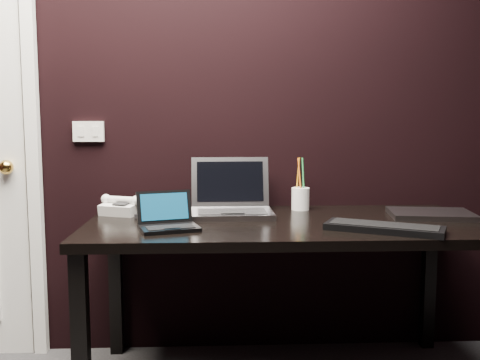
{
  "coord_description": "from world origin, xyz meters",
  "views": [
    {
      "loc": [
        0.01,
        -0.88,
        1.18
      ],
      "look_at": [
        0.11,
        1.35,
        0.93
      ],
      "focal_mm": 40.0,
      "sensor_mm": 36.0,
      "label": 1
    }
  ],
  "objects_px": {
    "pen_cup": "(300,198)",
    "desk_phone": "(122,207)",
    "ext_keyboard": "(384,228)",
    "closed_laptop": "(431,214)",
    "netbook": "(168,222)",
    "desk": "(283,238)",
    "mobile_phone": "(142,210)",
    "silver_laptop": "(231,204)"
  },
  "relations": [
    {
      "from": "desk",
      "to": "closed_laptop",
      "type": "relative_size",
      "value": 4.31
    },
    {
      "from": "netbook",
      "to": "silver_laptop",
      "type": "xyz_separation_m",
      "value": [
        0.26,
        0.31,
        0.02
      ]
    },
    {
      "from": "mobile_phone",
      "to": "silver_laptop",
      "type": "bearing_deg",
      "value": 7.27
    },
    {
      "from": "ext_keyboard",
      "to": "pen_cup",
      "type": "bearing_deg",
      "value": 116.06
    },
    {
      "from": "desk_phone",
      "to": "ext_keyboard",
      "type": "bearing_deg",
      "value": -21.09
    },
    {
      "from": "netbook",
      "to": "pen_cup",
      "type": "relative_size",
      "value": 1.08
    },
    {
      "from": "silver_laptop",
      "to": "netbook",
      "type": "bearing_deg",
      "value": -130.31
    },
    {
      "from": "netbook",
      "to": "mobile_phone",
      "type": "bearing_deg",
      "value": 118.54
    },
    {
      "from": "ext_keyboard",
      "to": "closed_laptop",
      "type": "xyz_separation_m",
      "value": [
        0.31,
        0.3,
        -0.0
      ]
    },
    {
      "from": "pen_cup",
      "to": "desk_phone",
      "type": "bearing_deg",
      "value": -173.93
    },
    {
      "from": "desk",
      "to": "desk_phone",
      "type": "relative_size",
      "value": 8.02
    },
    {
      "from": "netbook",
      "to": "ext_keyboard",
      "type": "relative_size",
      "value": 0.58
    },
    {
      "from": "netbook",
      "to": "desk_phone",
      "type": "distance_m",
      "value": 0.42
    },
    {
      "from": "desk",
      "to": "pen_cup",
      "type": "height_order",
      "value": "pen_cup"
    },
    {
      "from": "netbook",
      "to": "mobile_phone",
      "type": "height_order",
      "value": "netbook"
    },
    {
      "from": "netbook",
      "to": "silver_laptop",
      "type": "relative_size",
      "value": 0.73
    },
    {
      "from": "silver_laptop",
      "to": "desk_phone",
      "type": "bearing_deg",
      "value": 176.58
    },
    {
      "from": "closed_laptop",
      "to": "desk",
      "type": "bearing_deg",
      "value": -174.7
    },
    {
      "from": "mobile_phone",
      "to": "pen_cup",
      "type": "bearing_deg",
      "value": 13.0
    },
    {
      "from": "mobile_phone",
      "to": "desk_phone",
      "type": "bearing_deg",
      "value": 141.25
    },
    {
      "from": "silver_laptop",
      "to": "ext_keyboard",
      "type": "distance_m",
      "value": 0.71
    },
    {
      "from": "ext_keyboard",
      "to": "pen_cup",
      "type": "distance_m",
      "value": 0.57
    },
    {
      "from": "desk",
      "to": "mobile_phone",
      "type": "height_order",
      "value": "mobile_phone"
    },
    {
      "from": "closed_laptop",
      "to": "mobile_phone",
      "type": "distance_m",
      "value": 1.31
    },
    {
      "from": "netbook",
      "to": "ext_keyboard",
      "type": "bearing_deg",
      "value": -5.49
    },
    {
      "from": "ext_keyboard",
      "to": "closed_laptop",
      "type": "distance_m",
      "value": 0.43
    },
    {
      "from": "netbook",
      "to": "silver_laptop",
      "type": "bearing_deg",
      "value": 49.69
    },
    {
      "from": "netbook",
      "to": "closed_laptop",
      "type": "bearing_deg",
      "value": 10.59
    },
    {
      "from": "ext_keyboard",
      "to": "desk_phone",
      "type": "bearing_deg",
      "value": 158.91
    },
    {
      "from": "silver_laptop",
      "to": "desk",
      "type": "bearing_deg",
      "value": -35.06
    },
    {
      "from": "closed_laptop",
      "to": "desk_phone",
      "type": "xyz_separation_m",
      "value": [
        -1.41,
        0.12,
        0.02
      ]
    },
    {
      "from": "mobile_phone",
      "to": "closed_laptop",
      "type": "bearing_deg",
      "value": -1.83
    },
    {
      "from": "mobile_phone",
      "to": "pen_cup",
      "type": "relative_size",
      "value": 0.34
    },
    {
      "from": "silver_laptop",
      "to": "closed_laptop",
      "type": "relative_size",
      "value": 0.96
    },
    {
      "from": "desk_phone",
      "to": "mobile_phone",
      "type": "bearing_deg",
      "value": -38.75
    },
    {
      "from": "silver_laptop",
      "to": "ext_keyboard",
      "type": "xyz_separation_m",
      "value": [
        0.59,
        -0.39,
        -0.03
      ]
    },
    {
      "from": "netbook",
      "to": "desk_phone",
      "type": "bearing_deg",
      "value": 125.47
    },
    {
      "from": "netbook",
      "to": "pen_cup",
      "type": "distance_m",
      "value": 0.74
    },
    {
      "from": "ext_keyboard",
      "to": "desk_phone",
      "type": "relative_size",
      "value": 2.24
    },
    {
      "from": "desk",
      "to": "ext_keyboard",
      "type": "relative_size",
      "value": 3.58
    },
    {
      "from": "desk",
      "to": "mobile_phone",
      "type": "distance_m",
      "value": 0.65
    },
    {
      "from": "closed_laptop",
      "to": "ext_keyboard",
      "type": "bearing_deg",
      "value": -135.91
    }
  ]
}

